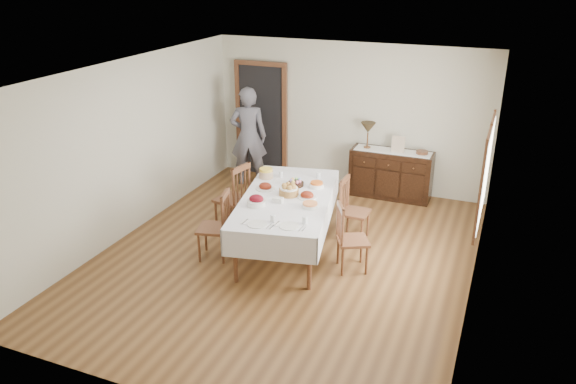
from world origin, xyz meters
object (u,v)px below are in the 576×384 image
at_px(chair_left_far, 234,196).
at_px(table_lamp, 368,128).
at_px(sideboard, 391,174).
at_px(person, 248,133).
at_px(chair_left_near, 217,225).
at_px(chair_right_near, 349,237).
at_px(dining_table, 287,203).
at_px(chair_right_far, 352,208).

height_order(chair_left_far, table_lamp, table_lamp).
height_order(sideboard, person, person).
height_order(chair_left_near, table_lamp, table_lamp).
distance_m(chair_left_far, chair_right_near, 2.05).
bearing_deg(dining_table, chair_right_near, -24.29).
height_order(chair_left_near, chair_right_far, chair_left_near).
xyz_separation_m(chair_left_near, table_lamp, (1.30, 3.08, 0.69)).
bearing_deg(table_lamp, person, -170.65).
relative_size(dining_table, person, 1.33).
bearing_deg(chair_right_near, sideboard, -26.64).
xyz_separation_m(dining_table, chair_right_near, (0.99, -0.22, -0.24)).
xyz_separation_m(person, table_lamp, (2.12, 0.35, 0.23)).
distance_m(dining_table, chair_right_near, 1.04).
xyz_separation_m(chair_right_far, person, (-2.39, 1.44, 0.49)).
distance_m(chair_left_near, person, 2.89).
bearing_deg(chair_left_near, chair_right_far, 115.31).
height_order(dining_table, person, person).
bearing_deg(table_lamp, chair_right_far, -81.60).
distance_m(chair_left_near, table_lamp, 3.41).
bearing_deg(chair_left_far, person, -148.90).
relative_size(chair_left_far, chair_right_near, 1.11).
xyz_separation_m(chair_right_far, table_lamp, (-0.26, 1.79, 0.72)).
bearing_deg(chair_left_near, chair_right_near, 87.49).
relative_size(chair_left_far, table_lamp, 2.31).
xyz_separation_m(chair_left_near, sideboard, (1.75, 3.08, -0.08)).
bearing_deg(chair_right_far, sideboard, -3.87).
xyz_separation_m(dining_table, chair_right_far, (0.76, 0.69, -0.25)).
distance_m(chair_left_far, sideboard, 2.91).
distance_m(dining_table, chair_left_near, 1.02).
distance_m(chair_left_far, table_lamp, 2.71).
height_order(dining_table, chair_right_far, chair_right_far).
relative_size(chair_right_near, chair_right_far, 1.01).
xyz_separation_m(dining_table, chair_left_far, (-0.99, 0.32, -0.19)).
height_order(person, table_lamp, person).
relative_size(chair_right_far, table_lamp, 2.06).
distance_m(chair_right_far, person, 2.83).
bearing_deg(person, table_lamp, 168.84).
xyz_separation_m(chair_right_near, chair_right_far, (-0.23, 0.92, -0.01)).
relative_size(chair_right_far, person, 0.49).
distance_m(sideboard, person, 2.65).
height_order(chair_left_near, person, person).
bearing_deg(chair_right_far, dining_table, 134.32).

